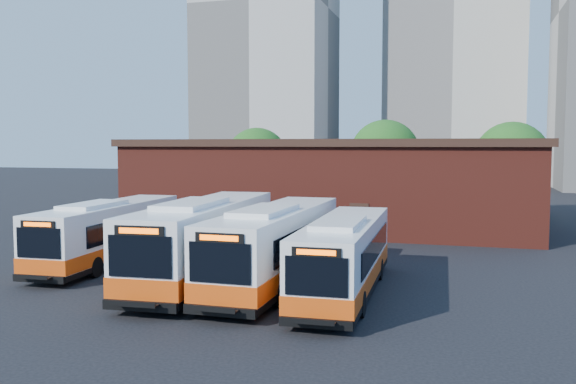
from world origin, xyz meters
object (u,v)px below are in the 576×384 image
(bus_mideast, at_px, (276,248))
(transit_worker, at_px, (273,281))
(bus_west, at_px, (109,235))
(bus_east, at_px, (344,259))
(bus_midwest, at_px, (205,243))

(bus_mideast, bearing_deg, transit_worker, -74.21)
(bus_west, distance_m, bus_mideast, 9.81)
(bus_mideast, distance_m, bus_east, 3.29)
(transit_worker, bearing_deg, bus_east, -29.01)
(bus_midwest, height_order, transit_worker, bus_midwest)
(bus_midwest, relative_size, bus_mideast, 1.06)
(bus_west, height_order, bus_east, bus_west)
(bus_mideast, relative_size, transit_worker, 7.39)
(bus_east, height_order, transit_worker, bus_east)
(transit_worker, bearing_deg, bus_west, 81.96)
(bus_west, height_order, bus_midwest, bus_midwest)
(bus_midwest, height_order, bus_mideast, bus_midwest)
(bus_mideast, bearing_deg, bus_west, 167.95)
(bus_east, bearing_deg, bus_mideast, 162.96)
(bus_mideast, height_order, transit_worker, bus_mideast)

